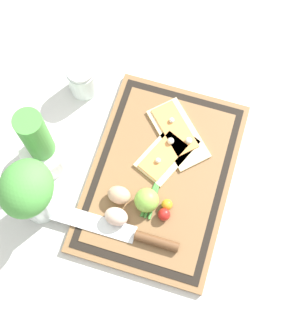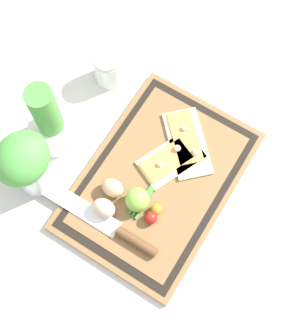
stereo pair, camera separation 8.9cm
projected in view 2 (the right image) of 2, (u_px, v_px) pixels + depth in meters
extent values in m
plane|color=silver|center=(159.00, 181.00, 1.10)|extent=(6.00, 6.00, 0.00)
cube|color=brown|center=(159.00, 180.00, 1.09)|extent=(0.47, 0.32, 0.02)
cube|color=black|center=(159.00, 179.00, 1.08)|extent=(0.44, 0.30, 0.00)
cube|color=brown|center=(159.00, 179.00, 1.08)|extent=(0.40, 0.26, 0.00)
cube|color=beige|center=(187.00, 143.00, 1.11)|extent=(0.18, 0.18, 0.01)
cube|color=#E08E47|center=(186.00, 138.00, 1.11)|extent=(0.14, 0.14, 0.00)
sphere|color=silver|center=(195.00, 152.00, 1.09)|extent=(0.02, 0.02, 0.02)
sphere|color=silver|center=(184.00, 128.00, 1.11)|extent=(0.01, 0.01, 0.01)
cube|color=beige|center=(170.00, 159.00, 1.09)|extent=(0.17, 0.14, 0.01)
cube|color=#E08E47|center=(166.00, 161.00, 1.09)|extent=(0.13, 0.10, 0.00)
sphere|color=silver|center=(177.00, 148.00, 1.09)|extent=(0.02, 0.02, 0.02)
sphere|color=silver|center=(160.00, 164.00, 1.08)|extent=(0.01, 0.01, 0.01)
cube|color=silver|center=(79.00, 207.00, 1.06)|extent=(0.04, 0.21, 0.00)
cylinder|color=brown|center=(137.00, 242.00, 1.02)|extent=(0.02, 0.10, 0.02)
ellipsoid|color=tan|center=(113.00, 188.00, 1.05)|extent=(0.04, 0.05, 0.04)
ellipsoid|color=beige|center=(104.00, 208.00, 1.04)|extent=(0.04, 0.05, 0.04)
sphere|color=#7FB742|center=(137.00, 200.00, 1.04)|extent=(0.06, 0.06, 0.06)
sphere|color=red|center=(151.00, 218.00, 1.04)|extent=(0.03, 0.03, 0.03)
sphere|color=orange|center=(156.00, 209.00, 1.05)|extent=(0.03, 0.03, 0.03)
cylinder|color=#47933D|center=(162.00, 172.00, 1.08)|extent=(0.25, 0.04, 0.01)
cylinder|color=#47933D|center=(162.00, 172.00, 1.08)|extent=(0.25, 0.02, 0.01)
cylinder|color=#47933D|center=(162.00, 172.00, 1.08)|extent=(0.25, 0.02, 0.01)
cylinder|color=white|center=(54.00, 131.00, 1.10)|extent=(0.11, 0.11, 0.07)
cylinder|color=#47933D|center=(47.00, 114.00, 1.02)|extent=(0.06, 0.06, 0.18)
cylinder|color=silver|center=(109.00, 69.00, 1.15)|extent=(0.07, 0.07, 0.08)
cylinder|color=olive|center=(109.00, 74.00, 1.17)|extent=(0.06, 0.06, 0.03)
cylinder|color=silver|center=(107.00, 59.00, 1.10)|extent=(0.07, 0.07, 0.01)
cylinder|color=silver|center=(33.00, 174.00, 1.05)|extent=(0.08, 0.08, 0.11)
ellipsoid|color=#47933D|center=(22.00, 159.00, 0.95)|extent=(0.12, 0.11, 0.10)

